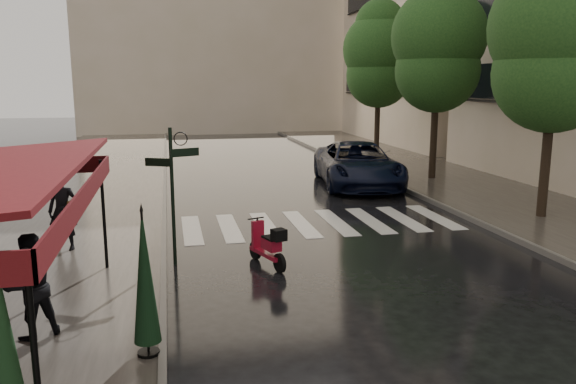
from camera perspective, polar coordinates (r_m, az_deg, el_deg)
name	(u,v)px	position (r m, az deg, el deg)	size (l,w,h in m)	color
ground	(246,312)	(10.33, -4.29, -12.09)	(120.00, 120.00, 0.00)	black
sidewalk_near	(80,193)	(22.03, -20.35, -0.06)	(6.00, 60.00, 0.12)	#38332D
sidewalk_far	(448,178)	(24.63, 15.94, 1.33)	(5.50, 60.00, 0.12)	#38332D
curb_near	(165,189)	(21.78, -12.40, 0.31)	(0.12, 60.00, 0.16)	#595651
curb_far	(386,180)	(23.45, 9.88, 1.16)	(0.12, 60.00, 0.16)	#595651
crosswalk	(319,223)	(16.49, 3.14, -3.15)	(7.85, 3.20, 0.01)	silver
signpost	(172,185)	(12.61, -11.66, 0.69)	(1.17, 0.29, 3.10)	black
haussmann_far	(440,1)	(39.95, 15.20, 18.21)	(8.00, 16.00, 18.50)	#BCAC90
backdrop_building	(217,7)	(47.97, -7.25, 18.14)	(22.00, 6.00, 20.00)	#BCAC90
tree_near	(557,37)	(18.08, 25.64, 14.04)	(3.80, 3.80, 7.99)	black
tree_mid	(438,43)	(24.00, 15.03, 14.40)	(3.80, 3.80, 8.34)	black
tree_far	(379,55)	(30.48, 9.25, 13.60)	(3.80, 3.80, 8.16)	black
pedestrian_with_umbrella	(60,179)	(14.18, -22.12, 1.20)	(1.31, 1.32, 2.57)	black
pedestrian_terrace	(30,286)	(9.67, -24.77, -8.68)	(0.82, 0.64, 1.68)	black
scooter	(268,246)	(12.57, -2.04, -5.52)	(0.72, 1.47, 1.01)	black
parked_car	(357,164)	(22.42, 7.07, 2.82)	(2.85, 6.19, 1.72)	black
parasol_front	(145,277)	(8.39, -14.34, -8.38)	(0.40, 0.40, 2.22)	black
parasol_back	(8,367)	(6.37, -26.57, -15.65)	(0.42, 0.42, 2.23)	black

